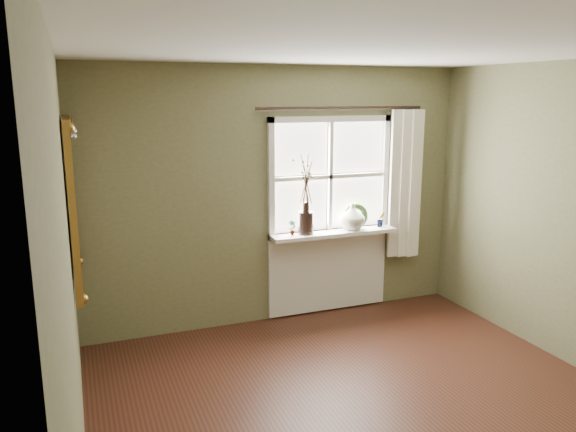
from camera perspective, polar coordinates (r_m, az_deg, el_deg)
The scene contains 14 objects.
ceiling at distance 3.59m, azimuth 12.20°, elevation 16.63°, with size 4.50×4.50×0.00m, color silver.
wall_back at distance 5.74m, azimuth -1.04°, elevation 2.07°, with size 4.00×0.10×2.60m, color #6B6B47.
wall_left at distance 3.17m, azimuth -22.16°, elevation -7.25°, with size 0.10×4.50×2.60m, color #6B6B47.
window_frame at distance 5.85m, azimuth 4.27°, elevation 4.02°, with size 1.36×0.06×1.24m.
window_sill at distance 5.87m, azimuth 4.64°, elevation -1.74°, with size 1.36×0.26×0.04m, color white.
window_apron at distance 6.08m, azimuth 4.11°, elevation -5.53°, with size 1.36×0.04×0.88m, color white.
dark_jug at distance 5.71m, azimuth 1.82°, elevation -0.69°, with size 0.16×0.16×0.23m, color black.
cream_vase at distance 5.93m, azimuth 6.54°, elevation -0.06°, with size 0.27×0.27×0.28m, color silver.
wreath at distance 6.00m, azimuth 6.90°, elevation -0.27°, with size 0.27×0.27×0.07m, color #2D471F.
potted_plant_left at distance 5.66m, azimuth 0.42°, elevation -1.19°, with size 0.08×0.06×0.16m, color #2D471F.
potted_plant_right at distance 6.10m, azimuth 9.41°, elevation -0.33°, with size 0.09×0.07×0.16m, color #2D471F.
curtain at distance 6.19m, azimuth 11.70°, elevation 3.17°, with size 0.36×0.12×1.59m, color #EFE6CF.
curtain_rod at distance 5.79m, azimuth 5.54°, elevation 10.87°, with size 0.03×0.03×1.84m, color black.
gilt_mirror at distance 4.67m, azimuth -21.10°, elevation 1.26°, with size 0.10×1.11×1.32m.
Camera 1 is at (-1.94, -3.00, 2.30)m, focal length 35.00 mm.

